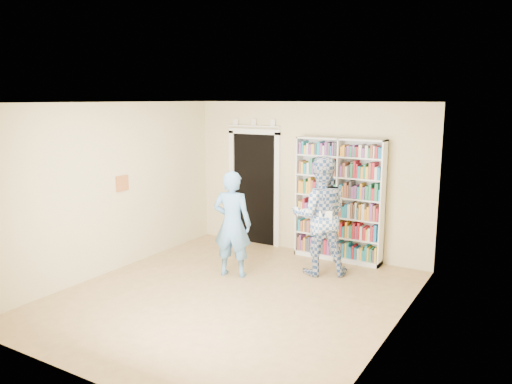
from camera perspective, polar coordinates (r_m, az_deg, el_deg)
floor at (r=7.20m, az=-2.90°, el=-11.84°), size 5.00×5.00×0.00m
ceiling at (r=6.66m, az=-3.12°, el=10.17°), size 5.00×5.00×0.00m
wall_back at (r=8.95m, az=5.93°, el=1.57°), size 4.50×0.00×4.50m
wall_left at (r=8.25m, az=-16.11°, el=0.43°), size 0.00×5.00×5.00m
wall_right at (r=5.89m, az=15.56°, el=-3.54°), size 0.00×5.00×5.00m
bookshelf at (r=8.61m, az=9.48°, el=-0.83°), size 1.53×0.29×2.10m
doorway at (r=9.47m, az=-0.19°, el=1.08°), size 1.10×0.08×2.43m
wall_art at (r=8.36m, az=-15.04°, el=0.96°), size 0.03×0.25×0.25m
man_blue at (r=7.76m, az=-2.74°, el=-3.67°), size 0.69×0.54×1.67m
man_plaid at (r=7.90m, az=7.35°, el=-2.71°), size 1.15×1.07×1.88m
paper_sheet at (r=7.64m, az=7.95°, el=-3.16°), size 0.18×0.09×0.28m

